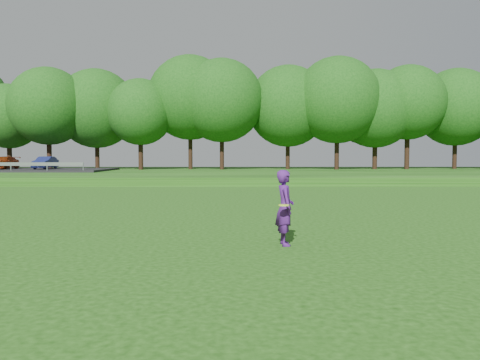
{
  "coord_description": "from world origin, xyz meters",
  "views": [
    {
      "loc": [
        0.34,
        -12.02,
        2.07
      ],
      "look_at": [
        0.46,
        2.68,
        1.3
      ],
      "focal_mm": 35.0,
      "sensor_mm": 36.0,
      "label": 1
    }
  ],
  "objects": [
    {
      "name": "ground",
      "position": [
        0.0,
        0.0,
        0.0
      ],
      "size": [
        140.0,
        140.0,
        0.0
      ],
      "primitive_type": "plane",
      "color": "#153D0B",
      "rests_on": "ground"
    },
    {
      "name": "berm",
      "position": [
        0.0,
        34.0,
        0.3
      ],
      "size": [
        130.0,
        30.0,
        0.6
      ],
      "primitive_type": "cube",
      "color": "#153D0B",
      "rests_on": "ground"
    },
    {
      "name": "walking_path",
      "position": [
        0.0,
        20.0,
        0.02
      ],
      "size": [
        130.0,
        1.6,
        0.04
      ],
      "primitive_type": "cube",
      "color": "gray",
      "rests_on": "ground"
    },
    {
      "name": "treeline",
      "position": [
        0.0,
        38.0,
        8.1
      ],
      "size": [
        104.0,
        7.0,
        15.0
      ],
      "primitive_type": null,
      "color": "#10410F",
      "rests_on": "berm"
    },
    {
      "name": "woman",
      "position": [
        1.46,
        -1.32,
        0.87
      ],
      "size": [
        0.48,
        0.91,
        1.74
      ],
      "color": "#4A186E",
      "rests_on": "ground"
    }
  ]
}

